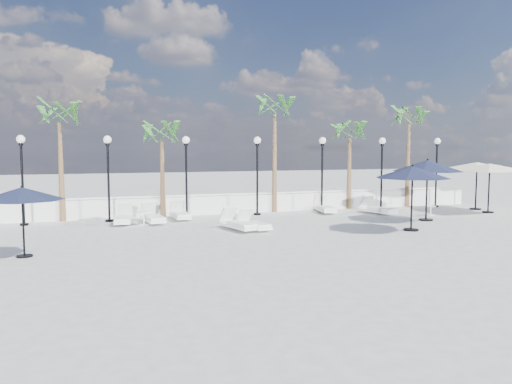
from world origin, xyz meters
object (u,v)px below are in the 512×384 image
object	(u,v)px
lounger_3	(254,224)
lounger_2	(180,214)
parasol_cream_sq_a	(490,164)
parasol_navy_mid	(427,166)
lounger_1	(153,217)
lounger_5	(377,209)
parasol_navy_left	(22,194)
lounger_6	(325,208)
lounger_4	(238,224)
parasol_navy_right	(413,173)
parasol_cream_sq_b	(477,163)
lounger_0	(124,218)

from	to	relation	value
lounger_3	lounger_2	bearing A→B (deg)	109.92
parasol_cream_sq_a	parasol_navy_mid	bearing A→B (deg)	-164.84
lounger_1	parasol_cream_sq_a	world-z (taller)	parasol_cream_sq_a
lounger_5	parasol_navy_left	bearing A→B (deg)	-177.19
parasol_cream_sq_a	lounger_1	bearing A→B (deg)	173.67
lounger_6	lounger_4	bearing A→B (deg)	-137.28
lounger_6	parasol_navy_mid	size ratio (longest dim) A/B	0.70
parasol_navy_mid	parasol_cream_sq_a	xyz separation A→B (m)	(4.73, 1.28, 0.02)
parasol_navy_mid	lounger_3	bearing A→B (deg)	179.66
lounger_5	parasol_navy_right	distance (m)	5.35
lounger_5	parasol_cream_sq_b	xyz separation A→B (m)	(5.99, -0.05, 2.26)
lounger_1	lounger_4	bearing A→B (deg)	-51.48
parasol_navy_right	parasol_cream_sq_a	distance (m)	7.84
lounger_2	parasol_cream_sq_a	xyz separation A→B (m)	(15.30, -2.62, 2.24)
lounger_2	lounger_6	xyz separation A→B (m)	(7.39, 0.00, 0.01)
lounger_1	parasol_navy_right	distance (m)	11.13
lounger_3	parasol_cream_sq_b	distance (m)	13.74
lounger_5	parasol_navy_mid	bearing A→B (deg)	-86.20
lounger_4	lounger_6	world-z (taller)	lounger_6
parasol_navy_left	parasol_navy_mid	size ratio (longest dim) A/B	0.79
lounger_3	lounger_6	distance (m)	6.36
lounger_3	lounger_6	world-z (taller)	lounger_6
lounger_2	parasol_navy_mid	size ratio (longest dim) A/B	0.65
parasol_navy_right	parasol_cream_sq_a	bearing A→B (deg)	25.87
parasol_navy_left	parasol_cream_sq_b	world-z (taller)	parasol_cream_sq_b
lounger_6	parasol_cream_sq_a	size ratio (longest dim) A/B	0.40
lounger_0	parasol_cream_sq_b	bearing A→B (deg)	6.04
lounger_4	parasol_cream_sq_b	bearing A→B (deg)	-5.01
lounger_1	lounger_6	xyz separation A→B (m)	(8.74, 0.78, -0.00)
parasol_cream_sq_a	lounger_3	bearing A→B (deg)	-174.57
parasol_cream_sq_a	lounger_2	bearing A→B (deg)	170.28
parasol_navy_right	parasol_cream_sq_a	xyz separation A→B (m)	(7.06, 3.42, 0.17)
lounger_0	lounger_6	bearing A→B (deg)	11.88
lounger_2	lounger_3	distance (m)	4.51
lounger_0	parasol_cream_sq_b	world-z (taller)	parasol_cream_sq_b
lounger_2	lounger_3	size ratio (longest dim) A/B	1.01
lounger_0	lounger_1	xyz separation A→B (m)	(1.22, -0.17, 0.01)
parasol_navy_mid	parasol_cream_sq_a	world-z (taller)	parasol_navy_mid
lounger_0	lounger_2	size ratio (longest dim) A/B	1.05
lounger_2	lounger_4	size ratio (longest dim) A/B	0.92
lounger_5	lounger_6	xyz separation A→B (m)	(-2.27, 1.31, 0.00)
lounger_0	parasol_navy_right	xyz separation A→B (m)	(10.81, -5.44, 2.06)
lounger_6	parasol_navy_mid	xyz separation A→B (m)	(3.18, -3.90, 2.21)
lounger_0	lounger_5	size ratio (longest dim) A/B	0.98
lounger_1	parasol_cream_sq_a	distance (m)	16.89
lounger_2	lounger_4	world-z (taller)	lounger_4
parasol_cream_sq_a	parasol_cream_sq_b	bearing A→B (deg)	74.50
parasol_navy_left	parasol_cream_sq_a	size ratio (longest dim) A/B	0.45
lounger_3	lounger_0	bearing A→B (deg)	135.13
lounger_4	parasol_cream_sq_b	size ratio (longest dim) A/B	0.40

